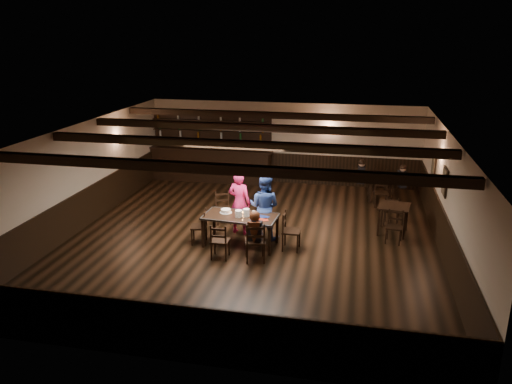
% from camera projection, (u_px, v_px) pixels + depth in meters
% --- Properties ---
extents(ground, '(10.00, 10.00, 0.00)m').
position_uv_depth(ground, '(252.00, 238.00, 12.42)').
color(ground, black).
rests_on(ground, ground).
extents(room_shell, '(9.02, 10.02, 2.71)m').
position_uv_depth(room_shell, '(252.00, 170.00, 11.92)').
color(room_shell, beige).
rests_on(room_shell, ground).
extents(dining_table, '(1.81, 1.00, 0.75)m').
position_uv_depth(dining_table, '(240.00, 218.00, 11.83)').
color(dining_table, black).
rests_on(dining_table, ground).
extents(chair_near_left, '(0.40, 0.38, 0.84)m').
position_uv_depth(chair_near_left, '(219.00, 239.00, 11.15)').
color(chair_near_left, black).
rests_on(chair_near_left, ground).
extents(chair_near_right, '(0.53, 0.52, 0.94)m').
position_uv_depth(chair_near_right, '(255.00, 239.00, 10.98)').
color(chair_near_right, black).
rests_on(chair_near_right, ground).
extents(chair_end_left, '(0.44, 0.46, 0.84)m').
position_uv_depth(chair_end_left, '(202.00, 224.00, 12.02)').
color(chair_end_left, black).
rests_on(chair_end_left, ground).
extents(chair_end_right, '(0.41, 0.43, 0.92)m').
position_uv_depth(chair_end_right, '(288.00, 228.00, 11.66)').
color(chair_end_right, black).
rests_on(chair_end_right, ground).
extents(chair_far_pushed, '(0.51, 0.50, 0.85)m').
position_uv_depth(chair_far_pushed, '(223.00, 205.00, 13.32)').
color(chair_far_pushed, black).
rests_on(chair_far_pushed, ground).
extents(woman_pink, '(0.67, 0.52, 1.64)m').
position_uv_depth(woman_pink, '(240.00, 203.00, 12.51)').
color(woman_pink, red).
rests_on(woman_pink, ground).
extents(man_blue, '(0.90, 0.76, 1.63)m').
position_uv_depth(man_blue, '(264.00, 207.00, 12.23)').
color(man_blue, navy).
rests_on(man_blue, ground).
extents(seated_person, '(0.31, 0.46, 0.75)m').
position_uv_depth(seated_person, '(255.00, 228.00, 10.97)').
color(seated_person, black).
rests_on(seated_person, ground).
extents(cake, '(0.29, 0.29, 0.09)m').
position_uv_depth(cake, '(226.00, 211.00, 11.99)').
color(cake, white).
rests_on(cake, dining_table).
extents(plate_stack_a, '(0.17, 0.17, 0.16)m').
position_uv_depth(plate_stack_a, '(239.00, 214.00, 11.72)').
color(plate_stack_a, white).
rests_on(plate_stack_a, dining_table).
extents(plate_stack_b, '(0.15, 0.15, 0.18)m').
position_uv_depth(plate_stack_b, '(246.00, 212.00, 11.76)').
color(plate_stack_b, white).
rests_on(plate_stack_b, dining_table).
extents(tea_light, '(0.06, 0.06, 0.06)m').
position_uv_depth(tea_light, '(243.00, 213.00, 11.92)').
color(tea_light, '#A5A8AD').
rests_on(tea_light, dining_table).
extents(salt_shaker, '(0.03, 0.03, 0.08)m').
position_uv_depth(salt_shaker, '(253.00, 217.00, 11.61)').
color(salt_shaker, silver).
rests_on(salt_shaker, dining_table).
extents(pepper_shaker, '(0.04, 0.04, 0.10)m').
position_uv_depth(pepper_shaker, '(255.00, 216.00, 11.64)').
color(pepper_shaker, '#A5A8AD').
rests_on(pepper_shaker, dining_table).
extents(drink_glass, '(0.08, 0.08, 0.12)m').
position_uv_depth(drink_glass, '(254.00, 213.00, 11.79)').
color(drink_glass, silver).
rests_on(drink_glass, dining_table).
extents(menu_red, '(0.35, 0.30, 0.00)m').
position_uv_depth(menu_red, '(262.00, 220.00, 11.56)').
color(menu_red, maroon).
rests_on(menu_red, dining_table).
extents(menu_blue, '(0.30, 0.25, 0.00)m').
position_uv_depth(menu_blue, '(263.00, 217.00, 11.74)').
color(menu_blue, '#0F1B4E').
rests_on(menu_blue, dining_table).
extents(bar_counter, '(4.41, 0.70, 2.20)m').
position_uv_depth(bar_counter, '(210.00, 160.00, 17.08)').
color(bar_counter, black).
rests_on(bar_counter, ground).
extents(back_table_a, '(0.87, 0.87, 0.75)m').
position_uv_depth(back_table_a, '(394.00, 209.00, 12.55)').
color(back_table_a, black).
rests_on(back_table_a, ground).
extents(back_table_b, '(0.83, 0.83, 0.75)m').
position_uv_depth(back_table_b, '(381.00, 179.00, 15.09)').
color(back_table_b, black).
rests_on(back_table_b, ground).
extents(bg_patron_left, '(0.21, 0.35, 0.73)m').
position_uv_depth(bg_patron_left, '(361.00, 171.00, 15.27)').
color(bg_patron_left, black).
rests_on(bg_patron_left, ground).
extents(bg_patron_right, '(0.29, 0.37, 0.68)m').
position_uv_depth(bg_patron_right, '(402.00, 176.00, 14.87)').
color(bg_patron_right, black).
rests_on(bg_patron_right, ground).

